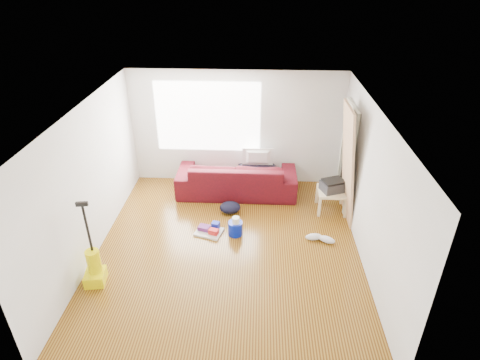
{
  "coord_description": "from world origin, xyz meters",
  "views": [
    {
      "loc": [
        0.48,
        -5.48,
        4.45
      ],
      "look_at": [
        0.18,
        0.6,
        1.05
      ],
      "focal_mm": 30.0,
      "sensor_mm": 36.0,
      "label": 1
    }
  ],
  "objects_px": {
    "tv_stand": "(257,176)",
    "backpack": "(230,212)",
    "side_table": "(332,194)",
    "cleaning_tray": "(210,230)",
    "vacuum": "(94,268)",
    "bucket": "(235,234)",
    "sofa": "(237,192)"
  },
  "relations": [
    {
      "from": "tv_stand",
      "to": "backpack",
      "type": "distance_m",
      "value": 1.21
    },
    {
      "from": "sofa",
      "to": "backpack",
      "type": "relative_size",
      "value": 6.09
    },
    {
      "from": "tv_stand",
      "to": "backpack",
      "type": "xyz_separation_m",
      "value": [
        -0.52,
        -1.06,
        -0.27
      ]
    },
    {
      "from": "cleaning_tray",
      "to": "backpack",
      "type": "distance_m",
      "value": 0.76
    },
    {
      "from": "side_table",
      "to": "bucket",
      "type": "distance_m",
      "value": 2.1
    },
    {
      "from": "sofa",
      "to": "cleaning_tray",
      "type": "distance_m",
      "value": 1.53
    },
    {
      "from": "sofa",
      "to": "cleaning_tray",
      "type": "xyz_separation_m",
      "value": [
        -0.42,
        -1.47,
        0.05
      ]
    },
    {
      "from": "side_table",
      "to": "backpack",
      "type": "bearing_deg",
      "value": -174.46
    },
    {
      "from": "tv_stand",
      "to": "backpack",
      "type": "bearing_deg",
      "value": -136.01
    },
    {
      "from": "tv_stand",
      "to": "backpack",
      "type": "height_order",
      "value": "tv_stand"
    },
    {
      "from": "side_table",
      "to": "backpack",
      "type": "distance_m",
      "value": 2.04
    },
    {
      "from": "cleaning_tray",
      "to": "vacuum",
      "type": "bearing_deg",
      "value": -140.41
    },
    {
      "from": "tv_stand",
      "to": "side_table",
      "type": "distance_m",
      "value": 1.72
    },
    {
      "from": "backpack",
      "to": "cleaning_tray",
      "type": "bearing_deg",
      "value": -118.82
    },
    {
      "from": "side_table",
      "to": "bucket",
      "type": "relative_size",
      "value": 2.16
    },
    {
      "from": "side_table",
      "to": "backpack",
      "type": "height_order",
      "value": "side_table"
    },
    {
      "from": "tv_stand",
      "to": "side_table",
      "type": "relative_size",
      "value": 1.49
    },
    {
      "from": "sofa",
      "to": "side_table",
      "type": "bearing_deg",
      "value": 162.73
    },
    {
      "from": "tv_stand",
      "to": "cleaning_tray",
      "type": "bearing_deg",
      "value": -135.72
    },
    {
      "from": "side_table",
      "to": "tv_stand",
      "type": "bearing_deg",
      "value": 149.72
    },
    {
      "from": "bucket",
      "to": "side_table",
      "type": "bearing_deg",
      "value": 26.13
    },
    {
      "from": "vacuum",
      "to": "bucket",
      "type": "bearing_deg",
      "value": 23.42
    },
    {
      "from": "side_table",
      "to": "vacuum",
      "type": "xyz_separation_m",
      "value": [
        -3.95,
        -2.22,
        -0.12
      ]
    },
    {
      "from": "tv_stand",
      "to": "vacuum",
      "type": "height_order",
      "value": "vacuum"
    },
    {
      "from": "sofa",
      "to": "cleaning_tray",
      "type": "height_order",
      "value": "sofa"
    },
    {
      "from": "tv_stand",
      "to": "cleaning_tray",
      "type": "xyz_separation_m",
      "value": [
        -0.85,
        -1.74,
        -0.21
      ]
    },
    {
      "from": "tv_stand",
      "to": "bucket",
      "type": "xyz_separation_m",
      "value": [
        -0.37,
        -1.77,
        -0.27
      ]
    },
    {
      "from": "bucket",
      "to": "backpack",
      "type": "bearing_deg",
      "value": 101.64
    },
    {
      "from": "cleaning_tray",
      "to": "vacuum",
      "type": "height_order",
      "value": "vacuum"
    },
    {
      "from": "cleaning_tray",
      "to": "vacuum",
      "type": "distance_m",
      "value": 2.12
    },
    {
      "from": "bucket",
      "to": "backpack",
      "type": "xyz_separation_m",
      "value": [
        -0.15,
        0.71,
        0.0
      ]
    },
    {
      "from": "sofa",
      "to": "bucket",
      "type": "height_order",
      "value": "sofa"
    }
  ]
}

